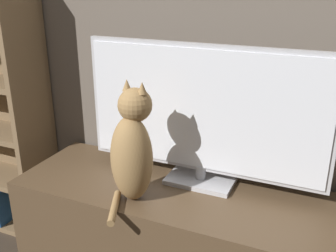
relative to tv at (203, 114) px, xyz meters
The scene contains 3 objects.
tv_stand 0.59m from the tv, 81.78° to the right, with size 1.57×0.50×0.53m.
tv is the anchor object (origin of this frame).
cat 0.32m from the tv, 131.46° to the right, with size 0.20×0.32×0.48m.
Camera 1 is at (0.47, -0.41, 1.37)m, focal length 42.00 mm.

